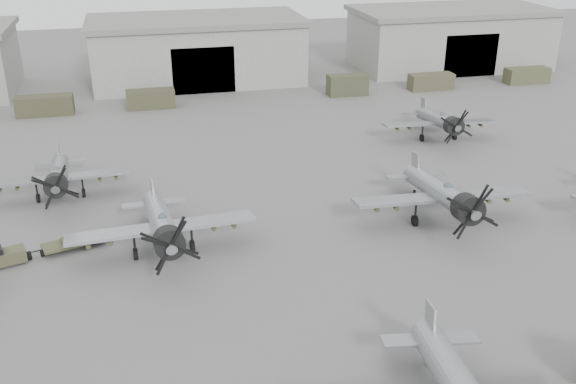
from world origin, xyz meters
name	(u,v)px	position (x,y,z in m)	size (l,w,h in m)	color
ground	(325,354)	(0.00, 0.00, 0.00)	(220.00, 220.00, 0.00)	#62625F
hangar_center	(197,49)	(0.00, 61.96, 4.37)	(29.00, 14.80, 8.70)	#9E9F95
hangar_right	(450,37)	(38.00, 61.96, 4.37)	(29.00, 14.80, 8.70)	#9E9F95
support_truck_2	(45,105)	(-19.29, 50.00, 1.15)	(6.46, 2.20, 2.30)	#3A3A26
support_truck_3	(151,99)	(-7.11, 50.00, 1.12)	(5.76, 2.20, 2.24)	#3D3D28
support_truck_5	(347,85)	(17.92, 50.00, 1.32)	(5.16, 2.20, 2.64)	#3A3E28
support_truck_6	(431,82)	(29.66, 50.00, 1.04)	(5.95, 2.20, 2.09)	#45442D
support_truck_7	(527,75)	(43.99, 50.00, 1.06)	(6.12, 2.20, 2.12)	#46482F
aircraft_mid_1	(162,225)	(-7.86, 13.12, 2.39)	(13.18, 11.86, 5.26)	#9EA1A6
aircraft_mid_2	(444,194)	(13.22, 13.04, 2.50)	(13.79, 12.41, 5.51)	gray
aircraft_far_0	(58,176)	(-15.67, 24.60, 2.19)	(12.06, 10.85, 4.82)	gray
aircraft_far_1	(440,121)	(21.60, 30.83, 2.16)	(11.93, 10.73, 4.75)	gray
tug_trailer	(35,251)	(-16.66, 14.91, 0.56)	(7.49, 3.48, 1.49)	#44452D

